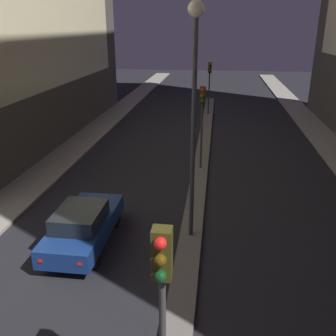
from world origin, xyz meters
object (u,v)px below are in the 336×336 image
object	(u,v)px
traffic_light_near	(162,292)
traffic_light_far	(210,76)
traffic_light_mid	(202,109)
street_lamp	(194,85)
car_left_lane	(83,225)

from	to	relation	value
traffic_light_near	traffic_light_far	size ratio (longest dim) A/B	1.00
traffic_light_near	traffic_light_mid	size ratio (longest dim) A/B	1.00
traffic_light_near	street_lamp	size ratio (longest dim) A/B	0.55
traffic_light_mid	street_lamp	xyz separation A→B (m)	(0.00, -7.09, 2.30)
traffic_light_far	car_left_lane	xyz separation A→B (m)	(-3.81, -21.66, -2.62)
traffic_light_near	traffic_light_mid	world-z (taller)	same
traffic_light_mid	car_left_lane	size ratio (longest dim) A/B	0.99
car_left_lane	traffic_light_mid	bearing A→B (deg)	64.66
traffic_light_mid	street_lamp	world-z (taller)	street_lamp
traffic_light_far	traffic_light_near	bearing A→B (deg)	-90.00
car_left_lane	street_lamp	bearing A→B (deg)	14.07
traffic_light_mid	street_lamp	distance (m)	7.45
street_lamp	car_left_lane	bearing A→B (deg)	-165.93
traffic_light_near	car_left_lane	xyz separation A→B (m)	(-3.81, 6.34, -2.62)
traffic_light_near	traffic_light_mid	bearing A→B (deg)	90.00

